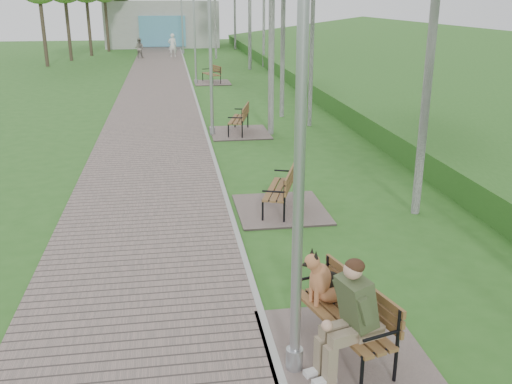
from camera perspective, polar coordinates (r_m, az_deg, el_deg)
The scene contains 14 objects.
walkway at distance 25.64m, azimuth -9.96°, elevation 8.96°, with size 3.50×67.00×0.04m, color #6B5D56.
kerb at distance 25.66m, azimuth -6.00°, elevation 9.15°, with size 0.10×67.00×0.05m, color #999993.
embankment at distance 27.51m, azimuth 20.31°, elevation 8.70°, with size 14.00×70.00×1.60m, color #3B7129.
building_north at distance 54.79m, azimuth -9.36°, elevation 16.24°, with size 10.00×5.20×4.00m.
bench_main at distance 7.37m, azimuth 8.35°, elevation -12.70°, with size 2.01×2.24×1.76m.
bench_second at distance 12.17m, azimuth 2.34°, elevation -0.89°, with size 1.88×2.09×1.16m.
bench_third at distance 19.18m, azimuth -1.75°, elevation 6.52°, with size 1.92×2.14×1.18m.
bench_far at distance 30.87m, azimuth -4.46°, elevation 11.20°, with size 1.87×2.08×1.15m.
lamp_post_near at distance 6.18m, azimuth 4.34°, elevation 1.76°, with size 0.21×0.21×5.39m.
lamp_post_second at distance 18.67m, azimuth -4.53°, elevation 12.20°, with size 0.18×0.18×4.64m.
lamp_post_third at distance 30.39m, azimuth -6.13°, elevation 14.53°, with size 0.17×0.17×4.41m.
lamp_post_far at distance 47.46m, azimuth -7.39°, elevation 16.34°, with size 0.19×0.19×4.95m.
pedestrian_near at distance 44.65m, azimuth -8.35°, elevation 14.29°, with size 0.64×0.42×1.75m, color white.
pedestrian_far at distance 44.34m, azimuth -11.59°, elevation 13.90°, with size 0.71×0.55×1.46m, color gray.
Camera 1 is at (-1.15, -3.77, 4.34)m, focal length 40.00 mm.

